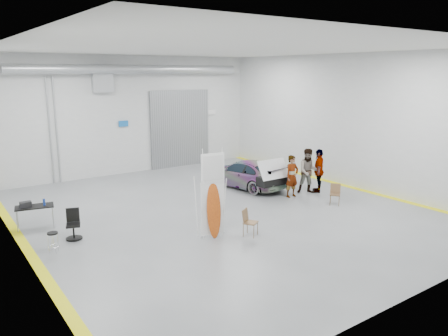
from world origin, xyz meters
TOP-DOWN VIEW (x-y plane):
  - ground at (0.00, 0.00)m, footprint 16.00×16.00m
  - room_shell at (0.24, 2.22)m, footprint 14.02×16.18m
  - sedan_car at (2.93, 2.24)m, footprint 2.46×4.51m
  - person_a at (3.54, -0.20)m, footprint 0.65×0.43m
  - person_b at (4.52, -0.20)m, footprint 1.21×1.14m
  - person_c at (5.03, -0.31)m, footprint 1.14×1.08m
  - surfboard_display at (-1.71, -2.17)m, footprint 0.82×0.29m
  - folding_chair_near at (-0.68, -2.72)m, footprint 0.56×0.61m
  - folding_chair_far at (4.15, -2.02)m, footprint 0.54×0.63m
  - shop_stool at (-6.25, -0.48)m, footprint 0.32×0.32m
  - work_table at (-6.26, 2.05)m, footprint 1.31×0.84m
  - office_chair at (-5.45, 0.29)m, footprint 0.53×0.56m
  - trunk_lid at (2.93, 0.35)m, footprint 1.45×0.88m

SIDE VIEW (x-z plane):
  - ground at x=0.00m, z-range 0.00..0.00m
  - folding_chair_far at x=4.15m, z-range -0.16..0.67m
  - folding_chair_near at x=-0.68m, z-range -0.16..0.71m
  - shop_stool at x=-6.25m, z-range 0.00..0.62m
  - office_chair at x=-5.45m, z-range -0.06..0.90m
  - sedan_car at x=2.93m, z-range 0.00..1.24m
  - work_table at x=-6.26m, z-range 0.27..1.26m
  - person_a at x=3.54m, z-range 0.00..1.79m
  - person_c at x=5.03m, z-range 0.00..1.92m
  - person_b at x=4.52m, z-range 0.00..1.97m
  - surfboard_display at x=-1.71m, z-range -0.28..2.63m
  - trunk_lid at x=2.93m, z-range 1.24..1.28m
  - room_shell at x=0.24m, z-range 1.07..7.08m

